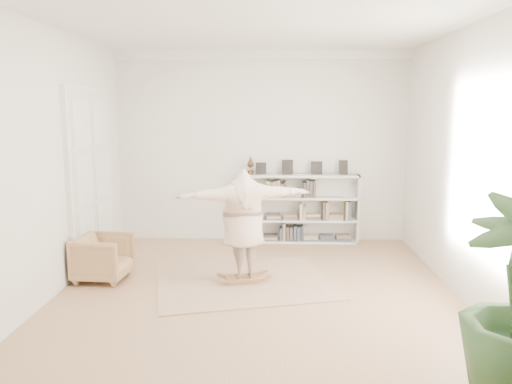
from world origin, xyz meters
TOP-DOWN VIEW (x-y plane):
  - floor at (0.00, 0.00)m, footprint 6.00×6.00m
  - room_shell at (0.00, 2.94)m, footprint 6.00×6.00m
  - doors at (-2.70, 1.30)m, footprint 0.09×1.78m
  - bookshelf at (0.74, 2.82)m, footprint 2.20×0.35m
  - armchair at (-2.30, 0.54)m, footprint 0.81×0.79m
  - rug at (-0.21, 0.46)m, footprint 2.91×2.55m
  - rocker_board at (-0.21, 0.46)m, footprint 0.59×0.43m
  - person at (-0.21, 0.46)m, footprint 2.02×0.99m

SIDE VIEW (x-z plane):
  - floor at x=0.00m, z-range 0.00..0.00m
  - rug at x=-0.21m, z-range 0.00..0.02m
  - rocker_board at x=-0.21m, z-range 0.01..0.13m
  - armchair at x=-2.30m, z-range 0.00..0.68m
  - bookshelf at x=0.74m, z-range -0.18..1.46m
  - person at x=-0.21m, z-range 0.13..1.72m
  - doors at x=-2.70m, z-range -0.06..2.86m
  - room_shell at x=0.00m, z-range 0.51..6.51m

